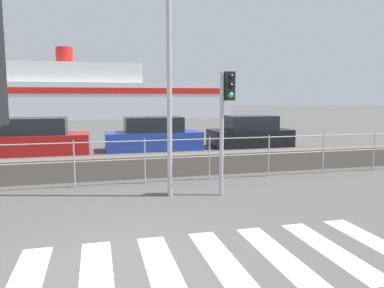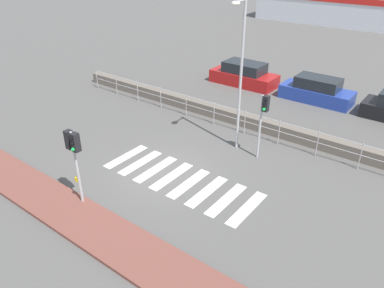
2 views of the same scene
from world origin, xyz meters
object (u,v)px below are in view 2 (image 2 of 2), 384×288
Objects in this scene: streetlamp at (240,63)px; ferry_boat at (383,3)px; traffic_light_far at (263,113)px; parked_car_blue at (317,91)px; parked_car_red at (244,75)px; traffic_light_near at (74,149)px.

streetlamp is 0.23× the size of ferry_boat.
traffic_light_far is 8.43m from parked_car_blue.
traffic_light_far reaches higher than parked_car_red.
traffic_light_near is 1.00× the size of traffic_light_far.
ferry_boat is 6.77× the size of parked_car_blue.
ferry_boat reaches higher than streetlamp.
parked_car_red is at bearing 124.15° from traffic_light_far.
ferry_boat is at bearing 93.32° from streetlamp.
ferry_boat is at bearing 85.35° from parked_car_red.
parked_car_red is at bearing 97.26° from traffic_light_near.
streetlamp is at bearing 71.72° from traffic_light_near.
parked_car_red is (-4.27, 8.19, -3.48)m from streetlamp.
ferry_boat reaches higher than parked_car_red.
parked_car_red is (-2.21, -27.22, -1.87)m from ferry_boat.
streetlamp is at bearing -86.68° from ferry_boat.
ferry_boat reaches higher than traffic_light_far.
streetlamp is 9.87m from parked_car_red.
traffic_light_far is at bearing -3.20° from streetlamp.
parked_car_red is 1.05× the size of parked_car_blue.
traffic_light_near is 42.46m from ferry_boat.
ferry_boat reaches higher than parked_car_blue.
ferry_boat reaches higher than traffic_light_near.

